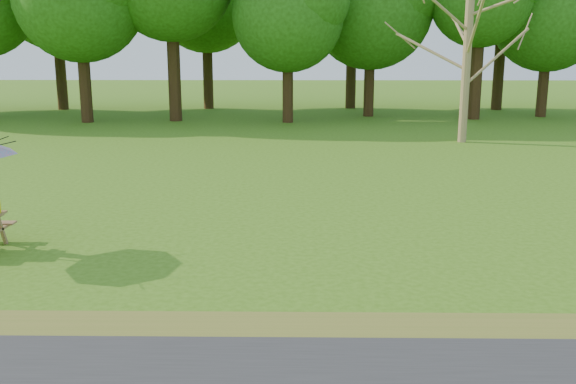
# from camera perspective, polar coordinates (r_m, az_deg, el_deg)

# --- Properties ---
(ground) EXTENTS (120.00, 120.00, 0.00)m
(ground) POSITION_cam_1_polar(r_m,az_deg,el_deg) (11.16, -4.57, -6.08)
(ground) COLOR #3F6F15
(ground) RESTS_ON ground
(drygrass_strip) EXTENTS (120.00, 1.20, 0.01)m
(drygrass_strip) POSITION_cam_1_polar(r_m,az_deg,el_deg) (8.57, -6.34, -12.13)
(drygrass_strip) COLOR olive
(drygrass_strip) RESTS_ON ground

